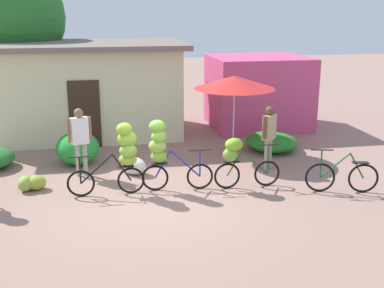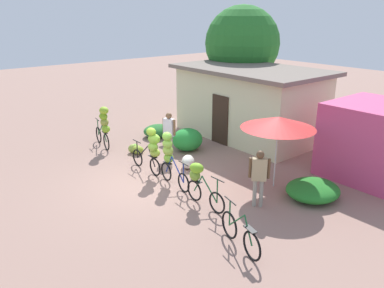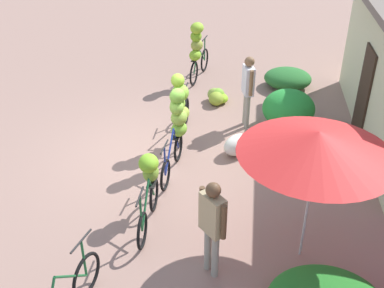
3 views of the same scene
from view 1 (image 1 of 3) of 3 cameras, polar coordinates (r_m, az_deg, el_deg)
The scene contains 15 objects.
ground_plane at distance 10.51m, azimuth -4.64°, elevation -6.58°, with size 60.00×60.00×0.00m, color #967265.
building_low at distance 15.94m, azimuth -12.56°, elevation 6.45°, with size 6.37×3.87×2.95m.
shop_pink at distance 16.77m, azimuth 7.82°, elevation 6.16°, with size 3.20×2.80×2.41m, color #CD4779.
tree_behind_building at distance 17.89m, azimuth -20.70°, elevation 13.85°, with size 3.61×3.61×5.49m.
hedge_bush_front_right at distance 13.00m, azimuth -13.44°, elevation -0.48°, with size 1.13×1.21×0.88m, color #268D35.
hedge_bush_mid at distance 14.13m, azimuth 9.40°, elevation 0.27°, with size 1.47×1.64×0.50m, color #237626.
market_umbrella at distance 13.15m, azimuth 5.08°, elevation 7.33°, with size 2.22×2.22×2.24m.
bicycle_near_pile at distance 10.58m, azimuth -8.28°, elevation -1.03°, with size 1.70×0.46×1.64m.
bicycle_center_loaded at distance 10.72m, azimuth -3.48°, elevation -0.78°, with size 1.62×0.41×1.64m.
bicycle_by_shop at distance 10.91m, azimuth 5.49°, elevation -1.67°, with size 1.57×0.42×1.20m.
bicycle_rightmost at distance 11.26m, azimuth 17.34°, elevation -3.72°, with size 1.59×0.44×1.00m.
banana_pile_on_ground at distance 11.55m, azimuth -18.69°, elevation -4.44°, with size 0.71×0.66×0.34m.
produce_sack at distance 12.02m, azimuth -6.92°, elevation -2.58°, with size 0.70×0.44×0.44m, color silver.
person_vendor at distance 12.24m, azimuth 9.14°, elevation 1.51°, with size 0.45×0.42×1.65m.
person_bystander at distance 11.91m, azimuth -13.17°, elevation 1.06°, with size 0.56×0.30×1.70m.
Camera 1 is at (-0.97, -9.66, 4.01)m, focal length 44.89 mm.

